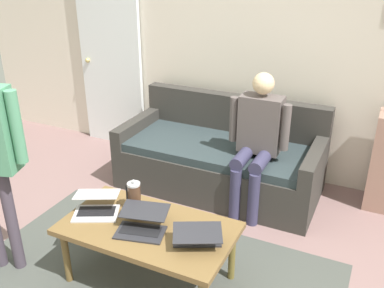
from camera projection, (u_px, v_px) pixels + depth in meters
The scene contains 11 objects.
ground_plane at pixel (141, 288), 3.08m from camera, with size 7.68×7.68×0.00m, color #816361.
area_rug at pixel (144, 287), 3.09m from camera, with size 2.68×1.79×0.01m, color #454843.
back_wall at pixel (249, 45), 4.34m from camera, with size 7.04×0.11×2.70m.
interior_door at pixel (111, 62), 5.05m from camera, with size 0.82×0.09×2.05m.
couch at pixel (221, 159), 4.31m from camera, with size 1.96×0.91×0.88m.
coffee_table at pixel (148, 232), 3.00m from camera, with size 1.21×0.68×0.47m.
laptop_left at pixel (142, 225), 2.92m from camera, with size 0.40×0.38×0.12m.
laptop_center at pixel (96, 207), 3.13m from camera, with size 0.42×0.42×0.14m.
laptop_right at pixel (197, 236), 2.81m from camera, with size 0.41×0.39×0.13m.
french_press at pixel (134, 196), 3.13m from camera, with size 0.12×0.10×0.25m.
person_seated at pixel (257, 136), 3.78m from camera, with size 0.55×0.51×1.28m.
Camera 1 is at (-1.35, 1.99, 2.22)m, focal length 40.02 mm.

